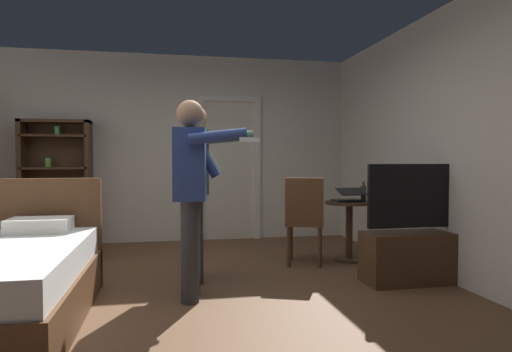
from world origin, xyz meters
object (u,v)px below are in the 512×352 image
object	(u,v)px
wooden_chair	(305,217)
laptop	(349,197)
person_blue_shirt	(192,184)
suitcase_dark	(77,246)
tv_flatscreen	(418,248)
side_table	(349,221)
person_striped_shirt	(197,180)
bookshelf	(57,179)
bottle_on_table	(364,193)

from	to	relation	value
wooden_chair	laptop	bearing A→B (deg)	8.79
person_blue_shirt	suitcase_dark	size ratio (longest dim) A/B	3.85
suitcase_dark	tv_flatscreen	bearing A→B (deg)	-22.89
side_table	person_striped_shirt	distance (m)	1.96
side_table	suitcase_dark	size ratio (longest dim) A/B	1.59
tv_flatscreen	suitcase_dark	size ratio (longest dim) A/B	2.61
side_table	person_blue_shirt	size ratio (longest dim) A/B	0.41
wooden_chair	side_table	bearing A→B (deg)	12.44
bookshelf	tv_flatscreen	world-z (taller)	bookshelf
wooden_chair	suitcase_dark	world-z (taller)	wooden_chair
laptop	person_blue_shirt	bearing A→B (deg)	-150.68
tv_flatscreen	side_table	distance (m)	1.05
bookshelf	tv_flatscreen	bearing A→B (deg)	-33.50
tv_flatscreen	bottle_on_table	distance (m)	1.05
tv_flatscreen	person_striped_shirt	distance (m)	2.25
tv_flatscreen	person_striped_shirt	bearing A→B (deg)	167.23
side_table	laptop	bearing A→B (deg)	-122.90
bookshelf	suitcase_dark	world-z (taller)	bookshelf
side_table	suitcase_dark	xyz separation A→B (m)	(-3.17, 0.74, -0.31)
bottle_on_table	person_blue_shirt	bearing A→B (deg)	-153.57
laptop	person_blue_shirt	xyz separation A→B (m)	(-1.87, -1.05, 0.23)
suitcase_dark	bookshelf	bearing A→B (deg)	120.19
laptop	person_blue_shirt	size ratio (longest dim) A/B	0.20
side_table	person_striped_shirt	bearing A→B (deg)	-163.66
tv_flatscreen	suitcase_dark	bearing A→B (deg)	153.12
person_striped_shirt	tv_flatscreen	bearing A→B (deg)	-12.77
side_table	person_blue_shirt	distance (m)	2.25
bookshelf	person_striped_shirt	xyz separation A→B (m)	(1.75, -2.07, 0.06)
laptop	side_table	bearing A→B (deg)	57.10
person_blue_shirt	suitcase_dark	world-z (taller)	person_blue_shirt
tv_flatscreen	wooden_chair	world-z (taller)	tv_flatscreen
side_table	person_striped_shirt	world-z (taller)	person_striped_shirt
wooden_chair	bookshelf	bearing A→B (deg)	150.74
tv_flatscreen	wooden_chair	distance (m)	1.25
bookshelf	suitcase_dark	size ratio (longest dim) A/B	3.91
bookshelf	wooden_chair	bearing A→B (deg)	-29.26
laptop	bottle_on_table	bearing A→B (deg)	-12.38
person_blue_shirt	person_striped_shirt	size ratio (longest dim) A/B	0.99
laptop	suitcase_dark	xyz separation A→B (m)	(-3.15, 0.79, -0.60)
laptop	bottle_on_table	distance (m)	0.18
laptop	bottle_on_table	size ratio (longest dim) A/B	1.46
side_table	laptop	world-z (taller)	laptop
tv_flatscreen	person_striped_shirt	xyz separation A→B (m)	(-2.10, 0.47, 0.66)
tv_flatscreen	bottle_on_table	size ratio (longest dim) A/B	4.90
suitcase_dark	person_striped_shirt	bearing A→B (deg)	-39.20
bottle_on_table	suitcase_dark	size ratio (longest dim) A/B	0.53
laptop	person_blue_shirt	distance (m)	2.15
laptop	person_striped_shirt	xyz separation A→B (m)	(-1.79, -0.49, 0.24)
wooden_chair	person_blue_shirt	distance (m)	1.68
side_table	wooden_chair	bearing A→B (deg)	-167.56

